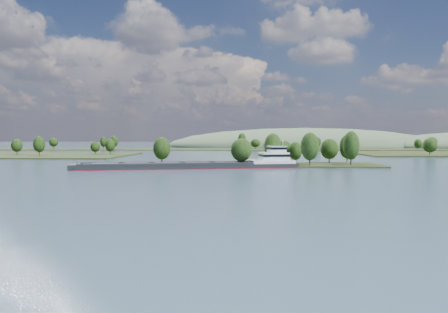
{
  "coord_description": "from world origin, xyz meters",
  "views": [
    {
      "loc": [
        -5.8,
        -6.24,
        12.31
      ],
      "look_at": [
        -12.97,
        130.0,
        6.0
      ],
      "focal_mm": 35.0,
      "sensor_mm": 36.0,
      "label": 1
    }
  ],
  "objects": [
    {
      "name": "ground",
      "position": [
        0.0,
        120.0,
        0.0
      ],
      "size": [
        1800.0,
        1800.0,
        0.0
      ],
      "primitive_type": "plane",
      "color": "#3A5064",
      "rests_on": "ground"
    },
    {
      "name": "tree_island",
      "position": [
        6.15,
        178.28,
        4.24
      ],
      "size": [
        100.0,
        32.57,
        15.05
      ],
      "color": "#222D14",
      "rests_on": "ground"
    },
    {
      "name": "back_shoreline",
      "position": [
        6.48,
        399.85,
        0.63
      ],
      "size": [
        900.0,
        60.0,
        16.02
      ],
      "color": "#222D14",
      "rests_on": "ground"
    },
    {
      "name": "hill_west",
      "position": [
        60.0,
        500.0,
        0.0
      ],
      "size": [
        320.0,
        160.0,
        44.0
      ],
      "primitive_type": "ellipsoid",
      "color": "#465D40",
      "rests_on": "ground"
    },
    {
      "name": "cargo_barge",
      "position": [
        -22.71,
        161.08,
        1.47
      ],
      "size": [
        86.27,
        29.12,
        11.65
      ],
      "color": "black",
      "rests_on": "ground"
    }
  ]
}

